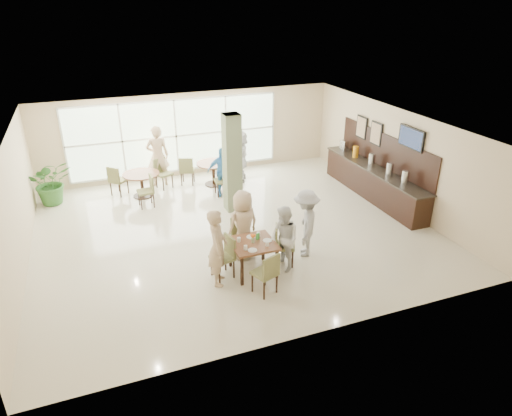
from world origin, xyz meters
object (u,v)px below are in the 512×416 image
object	(u,v)px
main_table	(253,246)
adult_b	(240,156)
buffet_counter	(374,180)
potted_plant	(51,182)
adult_a	(222,172)
teen_right	(284,239)
adult_standing	(158,156)
round_table_right	(213,168)
teen_left	(218,247)
teen_far	(243,225)
teen_standing	(306,223)
round_table_left	(141,179)

from	to	relation	value
main_table	adult_b	distance (m)	5.68
buffet_counter	potted_plant	bearing A→B (deg)	161.88
adult_a	teen_right	bearing A→B (deg)	-69.89
teen_right	adult_b	bearing A→B (deg)	163.00
adult_standing	potted_plant	bearing A→B (deg)	10.03
round_table_right	adult_b	distance (m)	1.00
buffet_counter	teen_left	distance (m)	6.40
round_table_right	adult_standing	distance (m)	1.81
teen_far	adult_standing	distance (m)	5.36
teen_far	teen_standing	size ratio (longest dim) A/B	1.02
teen_right	adult_b	world-z (taller)	adult_b
teen_left	teen_right	size ratio (longest dim) A/B	1.13
main_table	adult_a	bearing A→B (deg)	81.66
round_table_left	teen_right	bearing A→B (deg)	-65.97
potted_plant	adult_b	xyz separation A→B (m)	(5.84, -0.21, 0.19)
teen_far	adult_a	world-z (taller)	teen_far
round_table_left	adult_b	xyz separation A→B (m)	(3.28, 0.21, 0.28)
round_table_left	buffet_counter	distance (m)	7.11
teen_standing	buffet_counter	bearing A→B (deg)	150.35
round_table_right	adult_b	size ratio (longest dim) A/B	0.64
round_table_left	teen_right	distance (m)	5.85
teen_far	teen_standing	world-z (taller)	teen_far
potted_plant	adult_a	size ratio (longest dim) A/B	0.87
round_table_left	potted_plant	size ratio (longest dim) A/B	0.84
buffet_counter	teen_left	world-z (taller)	buffet_counter
buffet_counter	potted_plant	xyz separation A→B (m)	(-9.18, 3.00, 0.11)
adult_standing	adult_b	bearing A→B (deg)	172.77
round_table_left	teen_right	xyz separation A→B (m)	(2.38, -5.34, 0.18)
potted_plant	buffet_counter	bearing A→B (deg)	-18.12
potted_plant	teen_left	size ratio (longest dim) A/B	0.77
potted_plant	adult_standing	world-z (taller)	adult_standing
round_table_right	buffet_counter	bearing A→B (deg)	-32.43
potted_plant	adult_b	size ratio (longest dim) A/B	0.78
potted_plant	teen_left	xyz separation A→B (m)	(3.41, -5.77, 0.19)
main_table	teen_right	xyz separation A→B (m)	(0.69, -0.11, 0.10)
main_table	teen_far	size ratio (longest dim) A/B	0.57
adult_standing	teen_left	bearing A→B (deg)	96.08
round_table_left	round_table_right	xyz separation A→B (m)	(2.33, 0.15, -0.00)
round_table_right	teen_far	world-z (taller)	teen_far
adult_b	adult_standing	xyz separation A→B (m)	(-2.62, 0.53, 0.14)
main_table	teen_right	bearing A→B (deg)	-9.17
round_table_left	adult_standing	distance (m)	1.09
buffet_counter	teen_standing	distance (m)	4.22
teen_far	teen_right	distance (m)	1.07
main_table	round_table_left	size ratio (longest dim) A/B	0.86
teen_right	teen_standing	size ratio (longest dim) A/B	0.92
main_table	teen_right	distance (m)	0.71
round_table_left	teen_left	world-z (taller)	teen_left
potted_plant	adult_b	bearing A→B (deg)	-2.07
round_table_left	teen_far	world-z (taller)	teen_far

